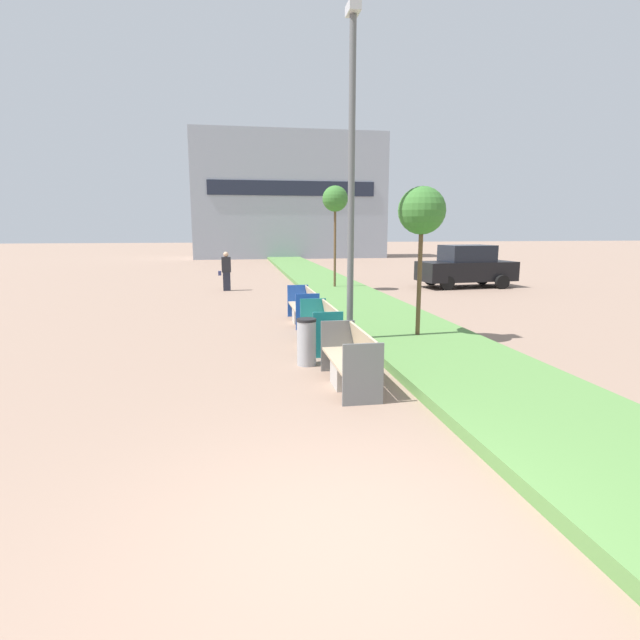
# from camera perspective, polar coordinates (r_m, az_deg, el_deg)

# --- Properties ---
(ground_plane) EXTENTS (180.00, 180.00, 0.00)m
(ground_plane) POSITION_cam_1_polar(r_m,az_deg,el_deg) (4.64, 3.63, -23.52)
(ground_plane) COLOR #8E7260
(planter_grass_strip) EXTENTS (2.80, 120.00, 0.18)m
(planter_grass_strip) POSITION_cam_1_polar(r_m,az_deg,el_deg) (16.46, 4.93, 1.67)
(planter_grass_strip) COLOR #568442
(planter_grass_strip) RESTS_ON ground
(building_backdrop) EXTENTS (16.63, 5.77, 10.65)m
(building_backdrop) POSITION_cam_1_polar(r_m,az_deg,el_deg) (45.78, -3.57, 13.86)
(building_backdrop) COLOR #939EAD
(building_backdrop) RESTS_ON ground
(bench_grey_frame) EXTENTS (0.65, 1.89, 0.94)m
(bench_grey_frame) POSITION_cam_1_polar(r_m,az_deg,el_deg) (8.31, 3.55, -5.14)
(bench_grey_frame) COLOR #ADA8A0
(bench_grey_frame) RESTS_ON ground
(bench_teal_frame) EXTENTS (0.65, 2.00, 0.94)m
(bench_teal_frame) POSITION_cam_1_polar(r_m,az_deg,el_deg) (11.05, 0.17, -1.18)
(bench_teal_frame) COLOR #ADA8A0
(bench_teal_frame) RESTS_ON ground
(bench_blue_frame) EXTENTS (0.65, 2.06, 0.94)m
(bench_blue_frame) POSITION_cam_1_polar(r_m,az_deg,el_deg) (13.87, -1.87, 1.21)
(bench_blue_frame) COLOR #ADA8A0
(bench_blue_frame) RESTS_ON ground
(litter_bin) EXTENTS (0.38, 0.38, 0.90)m
(litter_bin) POSITION_cam_1_polar(r_m,az_deg,el_deg) (9.54, -1.55, -2.51)
(litter_bin) COLOR #9EA0A5
(litter_bin) RESTS_ON ground
(street_lamp_post) EXTENTS (0.24, 0.44, 6.97)m
(street_lamp_post) POSITION_cam_1_polar(r_m,az_deg,el_deg) (10.90, 3.62, 17.13)
(street_lamp_post) COLOR #56595B
(street_lamp_post) RESTS_ON ground
(sapling_tree_near) EXTENTS (1.05, 1.05, 3.51)m
(sapling_tree_near) POSITION_cam_1_polar(r_m,az_deg,el_deg) (11.48, 11.56, 11.99)
(sapling_tree_near) COLOR brown
(sapling_tree_near) RESTS_ON ground
(sapling_tree_far) EXTENTS (1.05, 1.05, 4.30)m
(sapling_tree_far) POSITION_cam_1_polar(r_m,az_deg,el_deg) (20.91, 1.74, 13.53)
(sapling_tree_far) COLOR brown
(sapling_tree_far) RESTS_ON ground
(pedestrian_walking) EXTENTS (0.53, 0.24, 1.63)m
(pedestrian_walking) POSITION_cam_1_polar(r_m,az_deg,el_deg) (21.30, -10.67, 5.50)
(pedestrian_walking) COLOR #232633
(pedestrian_walking) RESTS_ON ground
(parked_car_distant) EXTENTS (4.34, 2.14, 1.86)m
(parked_car_distant) POSITION_cam_1_polar(r_m,az_deg,el_deg) (23.14, 16.38, 5.87)
(parked_car_distant) COLOR black
(parked_car_distant) RESTS_ON ground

